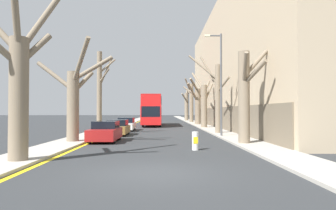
{
  "coord_description": "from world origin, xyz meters",
  "views": [
    {
      "loc": [
        0.32,
        -9.94,
        2.05
      ],
      "look_at": [
        0.94,
        26.67,
        2.81
      ],
      "focal_mm": 32.0,
      "sensor_mm": 36.0,
      "label": 1
    }
  ],
  "objects_px": {
    "street_tree_right_2": "(204,103)",
    "street_tree_right_4": "(191,102)",
    "parked_car_1": "(117,128)",
    "street_tree_right_5": "(187,104)",
    "street_tree_left_2": "(100,91)",
    "parked_car_0": "(105,132)",
    "traffic_bollard": "(195,141)",
    "double_decker_bus": "(152,109)",
    "street_tree_right_1": "(217,95)",
    "parked_car_2": "(126,124)",
    "street_tree_right_0": "(245,94)",
    "lamp_post": "(220,79)",
    "street_tree_left_0": "(17,80)",
    "street_tree_left_1": "(74,99)",
    "street_tree_right_3": "(198,103)"
  },
  "relations": [
    {
      "from": "street_tree_right_4",
      "to": "parked_car_1",
      "type": "xyz_separation_m",
      "value": [
        -8.95,
        -27.78,
        -3.15
      ]
    },
    {
      "from": "street_tree_right_0",
      "to": "street_tree_right_3",
      "type": "height_order",
      "value": "street_tree_right_3"
    },
    {
      "from": "street_tree_right_0",
      "to": "street_tree_right_4",
      "type": "distance_m",
      "value": 35.34
    },
    {
      "from": "street_tree_left_2",
      "to": "parked_car_0",
      "type": "xyz_separation_m",
      "value": [
        1.73,
        -6.41,
        -3.23
      ]
    },
    {
      "from": "lamp_post",
      "to": "street_tree_right_3",
      "type": "bearing_deg",
      "value": 88.16
    },
    {
      "from": "street_tree_right_2",
      "to": "street_tree_right_3",
      "type": "height_order",
      "value": "street_tree_right_2"
    },
    {
      "from": "street_tree_left_2",
      "to": "parked_car_2",
      "type": "height_order",
      "value": "street_tree_left_2"
    },
    {
      "from": "street_tree_right_1",
      "to": "street_tree_right_4",
      "type": "xyz_separation_m",
      "value": [
        0.2,
        26.54,
        0.23
      ]
    },
    {
      "from": "street_tree_left_1",
      "to": "street_tree_right_3",
      "type": "xyz_separation_m",
      "value": [
        10.98,
        25.22,
        0.39
      ]
    },
    {
      "from": "street_tree_left_2",
      "to": "traffic_bollard",
      "type": "relative_size",
      "value": 7.64
    },
    {
      "from": "street_tree_right_1",
      "to": "parked_car_1",
      "type": "height_order",
      "value": "street_tree_right_1"
    },
    {
      "from": "street_tree_left_0",
      "to": "parked_car_2",
      "type": "distance_m",
      "value": 20.09
    },
    {
      "from": "street_tree_right_0",
      "to": "lamp_post",
      "type": "relative_size",
      "value": 0.72
    },
    {
      "from": "street_tree_right_4",
      "to": "parked_car_2",
      "type": "bearing_deg",
      "value": -112.39
    },
    {
      "from": "parked_car_2",
      "to": "lamp_post",
      "type": "relative_size",
      "value": 0.5
    },
    {
      "from": "street_tree_right_2",
      "to": "street_tree_right_4",
      "type": "height_order",
      "value": "street_tree_right_4"
    },
    {
      "from": "street_tree_left_0",
      "to": "street_tree_right_0",
      "type": "bearing_deg",
      "value": 30.06
    },
    {
      "from": "street_tree_left_2",
      "to": "street_tree_right_0",
      "type": "bearing_deg",
      "value": -39.01
    },
    {
      "from": "street_tree_right_3",
      "to": "lamp_post",
      "type": "distance_m",
      "value": 21.09
    },
    {
      "from": "parked_car_1",
      "to": "double_decker_bus",
      "type": "bearing_deg",
      "value": 81.93
    },
    {
      "from": "parked_car_1",
      "to": "lamp_post",
      "type": "distance_m",
      "value": 9.53
    },
    {
      "from": "street_tree_right_2",
      "to": "street_tree_right_4",
      "type": "bearing_deg",
      "value": 89.75
    },
    {
      "from": "street_tree_right_3",
      "to": "street_tree_right_4",
      "type": "height_order",
      "value": "street_tree_right_4"
    },
    {
      "from": "street_tree_right_5",
      "to": "parked_car_1",
      "type": "bearing_deg",
      "value": -103.25
    },
    {
      "from": "parked_car_0",
      "to": "traffic_bollard",
      "type": "relative_size",
      "value": 4.21
    },
    {
      "from": "double_decker_bus",
      "to": "street_tree_right_2",
      "type": "bearing_deg",
      "value": -44.47
    },
    {
      "from": "street_tree_left_1",
      "to": "lamp_post",
      "type": "relative_size",
      "value": 0.79
    },
    {
      "from": "street_tree_right_4",
      "to": "traffic_bollard",
      "type": "distance_m",
      "value": 38.0
    },
    {
      "from": "street_tree_right_5",
      "to": "parked_car_0",
      "type": "height_order",
      "value": "street_tree_right_5"
    },
    {
      "from": "street_tree_right_3",
      "to": "street_tree_left_1",
      "type": "bearing_deg",
      "value": -113.52
    },
    {
      "from": "street_tree_right_2",
      "to": "street_tree_right_3",
      "type": "relative_size",
      "value": 1.02
    },
    {
      "from": "street_tree_left_1",
      "to": "street_tree_right_1",
      "type": "bearing_deg",
      "value": 35.15
    },
    {
      "from": "double_decker_bus",
      "to": "parked_car_0",
      "type": "xyz_separation_m",
      "value": [
        -2.4,
        -22.26,
        -1.73
      ]
    },
    {
      "from": "street_tree_right_4",
      "to": "parked_car_0",
      "type": "distance_m",
      "value": 34.46
    },
    {
      "from": "parked_car_1",
      "to": "parked_car_0",
      "type": "bearing_deg",
      "value": -90.0
    },
    {
      "from": "street_tree_left_1",
      "to": "parked_car_2",
      "type": "xyz_separation_m",
      "value": [
        1.88,
        12.28,
        -2.22
      ]
    },
    {
      "from": "street_tree_left_0",
      "to": "lamp_post",
      "type": "xyz_separation_m",
      "value": [
        10.29,
        11.73,
        1.3
      ]
    },
    {
      "from": "street_tree_right_1",
      "to": "parked_car_2",
      "type": "relative_size",
      "value": 1.79
    },
    {
      "from": "street_tree_right_5",
      "to": "street_tree_left_0",
      "type": "bearing_deg",
      "value": -101.8
    },
    {
      "from": "street_tree_left_0",
      "to": "street_tree_right_1",
      "type": "height_order",
      "value": "street_tree_left_0"
    },
    {
      "from": "street_tree_left_0",
      "to": "street_tree_right_1",
      "type": "relative_size",
      "value": 1.04
    },
    {
      "from": "lamp_post",
      "to": "street_tree_left_1",
      "type": "bearing_deg",
      "value": -157.9
    },
    {
      "from": "street_tree_left_0",
      "to": "parked_car_1",
      "type": "bearing_deg",
      "value": 82.28
    },
    {
      "from": "street_tree_right_3",
      "to": "parked_car_1",
      "type": "xyz_separation_m",
      "value": [
        -9.1,
        -18.98,
        -2.63
      ]
    },
    {
      "from": "street_tree_left_1",
      "to": "street_tree_right_4",
      "type": "bearing_deg",
      "value": 72.34
    },
    {
      "from": "double_decker_bus",
      "to": "traffic_bollard",
      "type": "distance_m",
      "value": 27.09
    },
    {
      "from": "street_tree_right_1",
      "to": "parked_car_1",
      "type": "distance_m",
      "value": 9.31
    },
    {
      "from": "street_tree_left_2",
      "to": "lamp_post",
      "type": "bearing_deg",
      "value": -17.02
    },
    {
      "from": "street_tree_right_1",
      "to": "street_tree_right_4",
      "type": "height_order",
      "value": "street_tree_right_4"
    },
    {
      "from": "parked_car_0",
      "to": "street_tree_right_1",
      "type": "bearing_deg",
      "value": 37.01
    }
  ]
}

